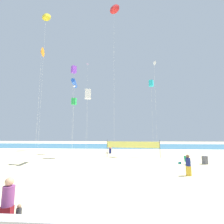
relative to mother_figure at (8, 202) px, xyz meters
name	(u,v)px	position (x,y,z in m)	size (l,w,h in m)	color
ground_plane	(105,173)	(2.38, 8.50, -0.92)	(120.00, 120.00, 0.00)	beige
ocean_band	(118,146)	(2.38, 40.71, -0.91)	(120.00, 20.00, 0.01)	teal
mother_figure	(8,202)	(0.00, 0.00, 0.00)	(0.39, 0.39, 1.71)	maroon
toddler_figure	(18,216)	(0.38, 0.07, -0.48)	(0.19, 0.19, 0.82)	gold
beachgoer_navy_shirt	(188,164)	(9.00, 7.92, -0.05)	(0.37, 0.37, 1.61)	gold
beachgoer_coral_shirt	(110,147)	(1.64, 22.11, 0.08)	(0.42, 0.42, 1.86)	navy
folding_beach_chair	(187,160)	(10.68, 12.68, -0.45)	(0.52, 0.65, 0.89)	#1E8C4C
trash_barrel	(205,160)	(12.75, 13.19, -0.49)	(0.62, 0.62, 0.86)	#595960
volleyball_net	(133,145)	(5.20, 18.10, 0.72)	(7.52, 1.15, 2.40)	#4C4C51
beach_handbag	(180,163)	(10.00, 12.97, -0.80)	(0.29, 0.15, 0.23)	#19727A
kite_orange_delta	(42,52)	(-7.43, 14.89, 13.70)	(0.53, 1.30, 15.27)	silver
kite_yellow_delta	(46,16)	(-8.17, 16.80, 20.82)	(1.42, 0.62, 22.46)	silver
kite_pink_diamond	(88,68)	(-3.61, 26.66, 16.39)	(0.67, 0.67, 18.28)	silver
kite_violet_box	(74,70)	(-6.92, 27.63, 16.42)	(1.33, 1.33, 18.11)	silver
kite_green_box	(74,101)	(-4.68, 21.51, 7.98)	(0.74, 0.74, 9.49)	silver
kite_blue_tube	(74,83)	(-2.08, 13.27, 8.51)	(0.92, 2.50, 9.69)	silver
kite_white_box	(88,94)	(-1.27, 17.25, 8.15)	(1.07, 1.07, 9.75)	silver
kite_white_delta	(154,63)	(10.23, 26.00, 16.64)	(0.65, 0.99, 18.12)	silver
kite_red_delta	(114,8)	(2.79, 14.15, 19.29)	(1.49, 0.92, 20.94)	silver
kite_cyan_box	(151,83)	(8.36, 19.37, 10.24)	(0.81, 0.81, 11.67)	silver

